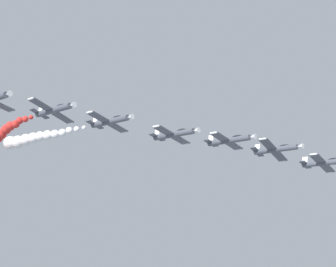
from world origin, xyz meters
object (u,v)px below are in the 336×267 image
airplane_left_outer (174,134)px  airplane_trailing (54,110)px  airplane_left_inner (276,149)px  airplane_right_inner (229,140)px  airplane_lead (325,163)px  airplane_right_outer (110,121)px

airplane_left_outer → airplane_trailing: airplane_trailing is taller
airplane_left_inner → airplane_right_inner: 10.10m
airplane_lead → airplane_trailing: size_ratio=1.00×
airplane_left_outer → airplane_right_outer: 12.00m
airplane_left_inner → airplane_trailing: bearing=-37.3°
airplane_lead → airplane_right_outer: (33.76, -26.83, 6.05)m
airplane_left_inner → airplane_trailing: airplane_trailing is taller
airplane_lead → airplane_left_outer: bearing=-36.0°
airplane_lead → airplane_left_inner: 10.80m
airplane_right_inner → airplane_left_outer: 10.86m
airplane_lead → airplane_left_inner: (8.37, -6.45, 2.21)m
airplane_right_inner → airplane_right_outer: (17.01, -14.87, 2.70)m
airplane_left_outer → airplane_trailing: size_ratio=1.00×
airplane_trailing → airplane_right_outer: bearing=147.5°
airplane_left_outer → airplane_right_outer: bearing=-45.1°
airplane_left_outer → airplane_trailing: 22.09m
airplane_lead → airplane_right_inner: airplane_right_inner is taller
airplane_right_inner → airplane_lead: bearing=144.5°
airplane_lead → airplane_right_outer: 43.55m
airplane_lead → airplane_right_inner: (16.75, -11.96, 3.35)m
airplane_left_inner → airplane_right_outer: size_ratio=1.00×
airplane_left_outer → airplane_lead: bearing=144.0°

